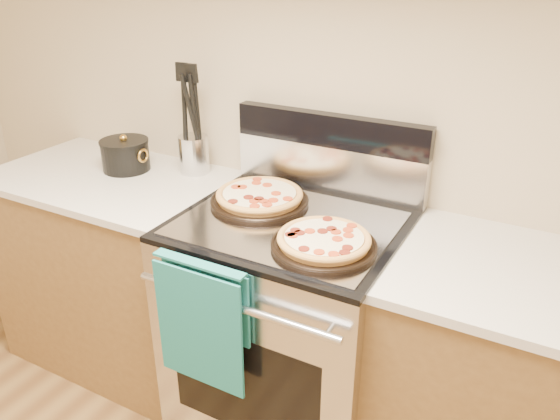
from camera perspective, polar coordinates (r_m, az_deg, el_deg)
The scene contains 16 objects.
wall_back at distance 2.04m, azimuth 5.96°, elevation 13.72°, with size 4.00×4.00×0.00m, color #C6B28F.
range_body at distance 2.13m, azimuth 1.08°, elevation -12.53°, with size 0.76×0.68×0.90m, color #B7B7BC.
oven_window at distance 1.91m, azimuth -3.80°, elevation -17.94°, with size 0.56×0.01×0.40m, color black.
cooktop at distance 1.88m, azimuth 1.20°, elevation -1.39°, with size 0.76×0.68×0.02m, color black.
backsplash_lower at distance 2.10m, azimuth 5.12°, elevation 4.41°, with size 0.76×0.06×0.18m, color silver.
backsplash_upper at distance 2.05m, azimuth 5.29°, elevation 8.33°, with size 0.76×0.06×0.12m, color black.
oven_handle at distance 1.66m, azimuth -4.88°, elevation -9.92°, with size 0.03×0.03×0.70m, color silver.
dish_towel at distance 1.78m, azimuth -8.08°, elevation -11.43°, with size 0.32×0.05×0.42m, color #175D73, non-canonical shape.
foil_sheet at distance 1.85m, azimuth 0.78°, elevation -1.40°, with size 0.70×0.55×0.01m, color gray.
cabinet_left at distance 2.60m, azimuth -16.18°, elevation -6.19°, with size 1.00×0.62×0.88m, color brown.
countertop_left at distance 2.40m, azimuth -17.47°, elevation 3.12°, with size 1.02×0.64×0.03m, color #B8B0A5.
cabinet_right at distance 2.02m, azimuth 25.62°, elevation -18.44°, with size 1.00×0.62×0.88m, color brown.
pepperoni_pizza_back at distance 1.98m, azimuth -2.15°, elevation 1.34°, with size 0.35×0.35×0.05m, color #B77738, non-canonical shape.
pepperoni_pizza_front at distance 1.69m, azimuth 4.61°, elevation -3.28°, with size 0.33×0.33×0.04m, color #B77738, non-canonical shape.
utensil_crock at distance 2.33m, azimuth -8.98°, elevation 5.78°, with size 0.13×0.13×0.16m, color silver.
saucepan at distance 2.42m, azimuth -15.83°, elevation 5.43°, with size 0.20×0.20×0.12m, color black.
Camera 1 is at (0.77, 0.15, 1.75)m, focal length 35.00 mm.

